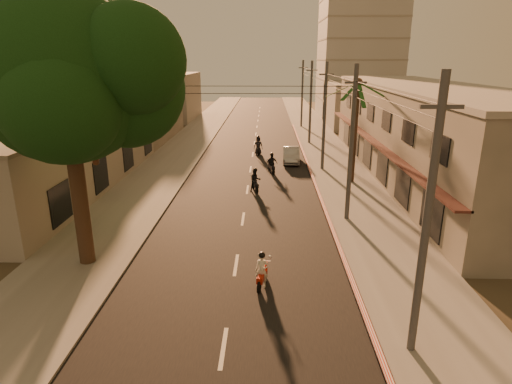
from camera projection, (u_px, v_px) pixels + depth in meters
ground at (233, 287)px, 18.11m from camera, size 160.00×160.00×0.00m
road at (251, 169)px, 37.18m from camera, size 10.00×140.00×0.02m
sidewalk_right at (337, 169)px, 36.98m from camera, size 5.00×140.00×0.12m
sidewalk_left at (165, 168)px, 37.35m from camera, size 5.00×140.00×0.12m
curb_stripe at (315, 185)px, 32.26m from camera, size 0.20×60.00×0.20m
shophouse_row at (425, 132)px, 33.84m from camera, size 8.80×34.20×7.30m
left_building at (55, 154)px, 31.02m from camera, size 8.20×24.20×5.20m
distant_tower at (361, 26)px, 66.92m from camera, size 12.10×12.10×28.00m
broadleaf_tree at (75, 78)px, 17.77m from camera, size 9.60×8.70×12.10m
palm_tree at (358, 88)px, 31.02m from camera, size 5.00×5.00×8.20m
utility_poles at (326, 93)px, 35.07m from camera, size 1.20×48.26×9.00m
filler_right at (357, 105)px, 59.78m from camera, size 8.00×14.00×6.00m
filler_left_near at (136, 121)px, 50.21m from camera, size 8.00×14.00×4.40m
filler_left_far at (169, 96)px, 66.99m from camera, size 8.00×14.00×7.00m
scooter_red at (262, 271)px, 17.94m from camera, size 0.77×1.62×1.61m
scooter_mid_a at (255, 181)px, 30.86m from camera, size 1.11×1.75×1.75m
scooter_mid_b at (272, 164)px, 35.76m from camera, size 1.18×1.75×1.76m
scooter_far_a at (258, 146)px, 42.67m from camera, size 0.93×1.94×1.91m
parked_car at (291, 155)px, 39.54m from camera, size 1.81×4.36×1.40m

